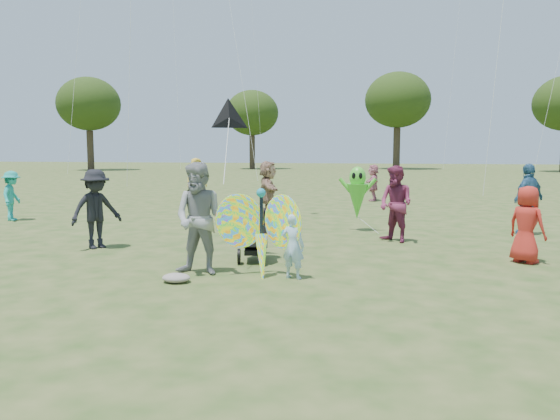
{
  "coord_description": "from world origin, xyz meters",
  "views": [
    {
      "loc": [
        1.81,
        -8.09,
        2.19
      ],
      "look_at": [
        -0.2,
        1.5,
        1.1
      ],
      "focal_mm": 35.0,
      "sensor_mm": 36.0,
      "label": 1
    }
  ],
  "objects_px": {
    "adult_man": "(200,219)",
    "crowd_b": "(96,209)",
    "crowd_a": "(527,224)",
    "crowd_j": "(373,183)",
    "jogging_stroller": "(256,230)",
    "child_girl": "(293,246)",
    "alien_kite": "(357,195)",
    "crowd_i": "(12,196)",
    "crowd_g": "(196,179)",
    "crowd_e": "(396,204)",
    "crowd_c": "(528,199)",
    "crowd_d": "(268,190)",
    "butterfly_kite": "(261,233)"
  },
  "relations": [
    {
      "from": "child_girl",
      "to": "crowd_e",
      "type": "relative_size",
      "value": 0.62
    },
    {
      "from": "crowd_e",
      "to": "alien_kite",
      "type": "bearing_deg",
      "value": 163.77
    },
    {
      "from": "child_girl",
      "to": "crowd_j",
      "type": "distance_m",
      "value": 14.71
    },
    {
      "from": "child_girl",
      "to": "crowd_a",
      "type": "xyz_separation_m",
      "value": [
        4.18,
        2.21,
        0.19
      ]
    },
    {
      "from": "crowd_b",
      "to": "jogging_stroller",
      "type": "bearing_deg",
      "value": -62.6
    },
    {
      "from": "crowd_d",
      "to": "alien_kite",
      "type": "xyz_separation_m",
      "value": [
        2.89,
        -1.82,
        0.05
      ]
    },
    {
      "from": "crowd_c",
      "to": "jogging_stroller",
      "type": "height_order",
      "value": "crowd_c"
    },
    {
      "from": "crowd_g",
      "to": "crowd_b",
      "type": "bearing_deg",
      "value": -120.33
    },
    {
      "from": "crowd_j",
      "to": "alien_kite",
      "type": "height_order",
      "value": "alien_kite"
    },
    {
      "from": "child_girl",
      "to": "alien_kite",
      "type": "relative_size",
      "value": 0.64
    },
    {
      "from": "crowd_i",
      "to": "alien_kite",
      "type": "bearing_deg",
      "value": -108.35
    },
    {
      "from": "crowd_b",
      "to": "butterfly_kite",
      "type": "height_order",
      "value": "crowd_b"
    },
    {
      "from": "adult_man",
      "to": "crowd_d",
      "type": "height_order",
      "value": "adult_man"
    },
    {
      "from": "crowd_b",
      "to": "crowd_e",
      "type": "relative_size",
      "value": 0.97
    },
    {
      "from": "crowd_i",
      "to": "alien_kite",
      "type": "height_order",
      "value": "alien_kite"
    },
    {
      "from": "crowd_i",
      "to": "child_girl",
      "type": "bearing_deg",
      "value": -138.39
    },
    {
      "from": "crowd_j",
      "to": "alien_kite",
      "type": "xyz_separation_m",
      "value": [
        -0.08,
        -8.94,
        0.19
      ]
    },
    {
      "from": "crowd_j",
      "to": "alien_kite",
      "type": "relative_size",
      "value": 0.9
    },
    {
      "from": "crowd_e",
      "to": "butterfly_kite",
      "type": "xyz_separation_m",
      "value": [
        -2.27,
        -4.09,
        -0.14
      ]
    },
    {
      "from": "child_girl",
      "to": "crowd_i",
      "type": "height_order",
      "value": "crowd_i"
    },
    {
      "from": "crowd_e",
      "to": "jogging_stroller",
      "type": "relative_size",
      "value": 1.64
    },
    {
      "from": "adult_man",
      "to": "crowd_j",
      "type": "relative_size",
      "value": 1.26
    },
    {
      "from": "crowd_d",
      "to": "crowd_g",
      "type": "bearing_deg",
      "value": 22.16
    },
    {
      "from": "child_girl",
      "to": "crowd_g",
      "type": "distance_m",
      "value": 15.16
    },
    {
      "from": "crowd_c",
      "to": "jogging_stroller",
      "type": "xyz_separation_m",
      "value": [
        -6.04,
        -4.68,
        -0.3
      ]
    },
    {
      "from": "crowd_g",
      "to": "crowd_i",
      "type": "distance_m",
      "value": 8.38
    },
    {
      "from": "crowd_b",
      "to": "crowd_e",
      "type": "distance_m",
      "value": 6.87
    },
    {
      "from": "alien_kite",
      "to": "crowd_a",
      "type": "bearing_deg",
      "value": -45.35
    },
    {
      "from": "crowd_a",
      "to": "jogging_stroller",
      "type": "height_order",
      "value": "crowd_a"
    },
    {
      "from": "crowd_c",
      "to": "butterfly_kite",
      "type": "relative_size",
      "value": 1.06
    },
    {
      "from": "butterfly_kite",
      "to": "child_girl",
      "type": "bearing_deg",
      "value": -4.78
    },
    {
      "from": "crowd_j",
      "to": "butterfly_kite",
      "type": "distance_m",
      "value": 14.7
    },
    {
      "from": "crowd_e",
      "to": "jogging_stroller",
      "type": "distance_m",
      "value": 3.9
    },
    {
      "from": "crowd_c",
      "to": "crowd_d",
      "type": "height_order",
      "value": "crowd_d"
    },
    {
      "from": "crowd_d",
      "to": "butterfly_kite",
      "type": "relative_size",
      "value": 1.06
    },
    {
      "from": "crowd_i",
      "to": "jogging_stroller",
      "type": "height_order",
      "value": "crowd_i"
    },
    {
      "from": "crowd_c",
      "to": "child_girl",
      "type": "bearing_deg",
      "value": 6.7
    },
    {
      "from": "crowd_b",
      "to": "alien_kite",
      "type": "relative_size",
      "value": 1.01
    },
    {
      "from": "jogging_stroller",
      "to": "crowd_b",
      "type": "bearing_deg",
      "value": 158.41
    },
    {
      "from": "crowd_j",
      "to": "crowd_d",
      "type": "bearing_deg",
      "value": -18.59
    },
    {
      "from": "adult_man",
      "to": "crowd_b",
      "type": "distance_m",
      "value": 3.69
    },
    {
      "from": "crowd_a",
      "to": "crowd_j",
      "type": "distance_m",
      "value": 12.93
    },
    {
      "from": "jogging_stroller",
      "to": "alien_kite",
      "type": "height_order",
      "value": "alien_kite"
    },
    {
      "from": "alien_kite",
      "to": "crowd_i",
      "type": "bearing_deg",
      "value": 179.84
    },
    {
      "from": "crowd_a",
      "to": "butterfly_kite",
      "type": "xyz_separation_m",
      "value": [
        -4.75,
        -2.16,
        0.02
      ]
    },
    {
      "from": "crowd_i",
      "to": "butterfly_kite",
      "type": "bearing_deg",
      "value": -139.66
    },
    {
      "from": "crowd_c",
      "to": "butterfly_kite",
      "type": "xyz_separation_m",
      "value": [
        -5.61,
        -5.96,
        -0.15
      ]
    },
    {
      "from": "crowd_d",
      "to": "jogging_stroller",
      "type": "xyz_separation_m",
      "value": [
        1.21,
        -6.23,
        -0.31
      ]
    },
    {
      "from": "butterfly_kite",
      "to": "crowd_b",
      "type": "bearing_deg",
      "value": 156.1
    },
    {
      "from": "crowd_c",
      "to": "crowd_b",
      "type": "bearing_deg",
      "value": -20.71
    }
  ]
}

